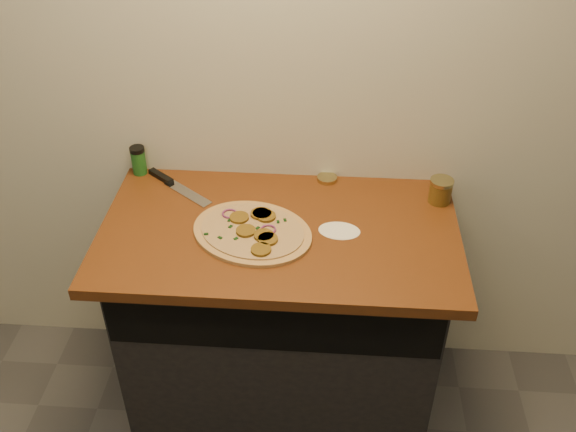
# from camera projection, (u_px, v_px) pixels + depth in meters

# --- Properties ---
(cabinet) EXTENTS (1.10, 0.60, 0.86)m
(cabinet) POSITION_uv_depth(u_px,v_px,m) (281.00, 320.00, 2.45)
(cabinet) COLOR black
(cabinet) RESTS_ON ground
(countertop) EXTENTS (1.20, 0.70, 0.04)m
(countertop) POSITION_uv_depth(u_px,v_px,m) (279.00, 232.00, 2.15)
(countertop) COLOR #673013
(countertop) RESTS_ON cabinet
(pizza) EXTENTS (0.52, 0.52, 0.03)m
(pizza) POSITION_uv_depth(u_px,v_px,m) (253.00, 231.00, 2.11)
(pizza) COLOR tan
(pizza) RESTS_ON countertop
(chefs_knife) EXTENTS (0.27, 0.22, 0.02)m
(chefs_knife) POSITION_uv_depth(u_px,v_px,m) (173.00, 184.00, 2.34)
(chefs_knife) COLOR #B7BAC1
(chefs_knife) RESTS_ON countertop
(mason_jar_lid) EXTENTS (0.09, 0.09, 0.02)m
(mason_jar_lid) POSITION_uv_depth(u_px,v_px,m) (327.00, 178.00, 2.37)
(mason_jar_lid) COLOR tan
(mason_jar_lid) RESTS_ON countertop
(salsa_jar) EXTENTS (0.08, 0.08, 0.09)m
(salsa_jar) POSITION_uv_depth(u_px,v_px,m) (441.00, 191.00, 2.24)
(salsa_jar) COLOR maroon
(salsa_jar) RESTS_ON countertop
(spice_shaker) EXTENTS (0.05, 0.05, 0.11)m
(spice_shaker) POSITION_uv_depth(u_px,v_px,m) (139.00, 160.00, 2.38)
(spice_shaker) COLOR #1D5D1F
(spice_shaker) RESTS_ON countertop
(flour_spill) EXTENTS (0.15, 0.15, 0.00)m
(flour_spill) POSITION_uv_depth(u_px,v_px,m) (339.00, 231.00, 2.13)
(flour_spill) COLOR white
(flour_spill) RESTS_ON countertop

